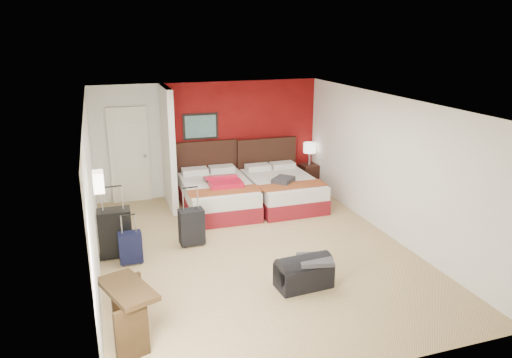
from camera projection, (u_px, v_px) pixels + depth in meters
name	position (u px, v px, depth m)	size (l,w,h in m)	color
ground	(255.00, 250.00, 8.19)	(6.50, 6.50, 0.00)	#CEB47F
room_walls	(156.00, 164.00, 8.68)	(5.02, 6.52, 2.50)	white
red_accent_panel	(242.00, 137.00, 10.97)	(3.50, 0.04, 2.50)	maroon
partition_wall	(168.00, 148.00, 9.89)	(0.12, 1.20, 2.50)	silver
entry_door	(129.00, 155.00, 10.26)	(0.82, 0.06, 2.05)	silver
bed_left	(218.00, 196.00, 9.95)	(1.37, 1.95, 0.59)	white
bed_right	(282.00, 191.00, 10.31)	(1.33, 1.90, 0.57)	silver
red_suitcase_open	(223.00, 181.00, 9.78)	(0.64, 0.89, 0.11)	red
jacket_bundle	(283.00, 180.00, 9.90)	(0.44, 0.35, 0.11)	#36363B
nightstand	(309.00, 175.00, 11.44)	(0.39, 0.39, 0.54)	black
table_lamp	(309.00, 154.00, 11.29)	(0.29, 0.29, 0.52)	silver
suitcase_black	(115.00, 234.00, 7.86)	(0.52, 0.33, 0.78)	black
suitcase_charcoal	(192.00, 228.00, 8.31)	(0.42, 0.26, 0.62)	black
suitcase_navy	(131.00, 249.00, 7.66)	(0.36, 0.22, 0.50)	black
duffel_bag	(304.00, 274.00, 6.97)	(0.79, 0.42, 0.40)	black
jacket_draped	(315.00, 260.00, 6.91)	(0.47, 0.40, 0.06)	#3C3C41
desk	(129.00, 314.00, 5.71)	(0.43, 0.87, 0.72)	#301F10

